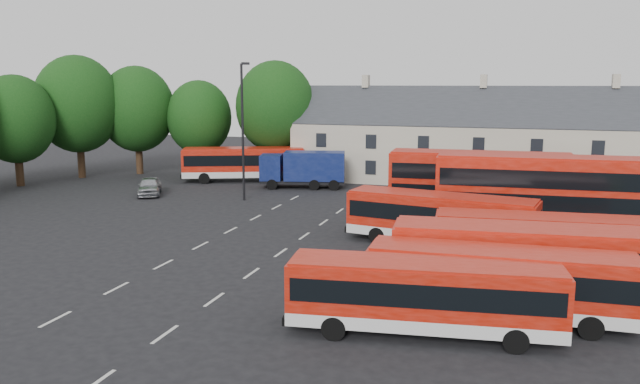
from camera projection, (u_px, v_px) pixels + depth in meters
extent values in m
plane|color=black|center=(183.00, 255.00, 34.32)|extent=(140.00, 140.00, 0.00)
cube|color=beige|center=(55.00, 319.00, 24.93)|extent=(0.15, 1.80, 0.01)
cube|color=beige|center=(116.00, 288.00, 28.69)|extent=(0.15, 1.80, 0.01)
cube|color=beige|center=(163.00, 264.00, 32.44)|extent=(0.15, 1.80, 0.01)
cube|color=beige|center=(200.00, 246.00, 36.19)|extent=(0.15, 1.80, 0.01)
cube|color=beige|center=(231.00, 230.00, 39.95)|extent=(0.15, 1.80, 0.01)
cube|color=beige|center=(256.00, 218.00, 43.70)|extent=(0.15, 1.80, 0.01)
cube|color=beige|center=(277.00, 207.00, 47.45)|extent=(0.15, 1.80, 0.01)
cube|color=beige|center=(295.00, 198.00, 51.20)|extent=(0.15, 1.80, 0.01)
cube|color=beige|center=(97.00, 382.00, 19.68)|extent=(0.15, 1.80, 0.01)
cube|color=beige|center=(165.00, 334.00, 23.44)|extent=(0.15, 1.80, 0.01)
cube|color=beige|center=(214.00, 300.00, 27.19)|extent=(0.15, 1.80, 0.01)
cube|color=beige|center=(252.00, 273.00, 30.94)|extent=(0.15, 1.80, 0.01)
cube|color=beige|center=(281.00, 253.00, 34.70)|extent=(0.15, 1.80, 0.01)
cube|color=beige|center=(304.00, 236.00, 38.45)|extent=(0.15, 1.80, 0.01)
cube|color=beige|center=(324.00, 222.00, 42.20)|extent=(0.15, 1.80, 0.01)
cube|color=beige|center=(340.00, 211.00, 45.95)|extent=(0.15, 1.80, 0.01)
cube|color=beige|center=(354.00, 201.00, 49.71)|extent=(0.15, 1.80, 0.01)
cylinder|color=black|center=(19.00, 166.00, 56.80)|extent=(0.70, 0.70, 3.67)
ellipsoid|color=#113D10|center=(15.00, 119.00, 56.06)|extent=(6.93, 6.93, 7.97)
cylinder|color=black|center=(81.00, 156.00, 61.77)|extent=(0.70, 0.70, 4.38)
ellipsoid|color=#113D10|center=(77.00, 104.00, 60.89)|extent=(8.25, 8.25, 9.49)
cylinder|color=black|center=(139.00, 154.00, 64.35)|extent=(0.70, 0.70, 4.02)
ellipsoid|color=#113D10|center=(137.00, 109.00, 63.54)|extent=(7.59, 7.59, 8.73)
cylinder|color=black|center=(201.00, 157.00, 64.48)|extent=(0.70, 0.70, 3.50)
ellipsoid|color=#113D10|center=(199.00, 118.00, 63.77)|extent=(6.60, 6.60, 7.59)
cylinder|color=black|center=(276.00, 155.00, 62.96)|extent=(0.70, 0.70, 4.20)
ellipsoid|color=#113D10|center=(275.00, 107.00, 62.11)|extent=(7.92, 7.92, 9.11)
cube|color=beige|center=(480.00, 155.00, 57.79)|extent=(35.00, 7.00, 5.50)
cube|color=#2D3035|center=(482.00, 125.00, 57.32)|extent=(35.70, 7.13, 7.13)
cube|color=beige|center=(366.00, 81.00, 59.92)|extent=(0.60, 0.90, 1.20)
cube|color=beige|center=(484.00, 81.00, 56.63)|extent=(0.60, 0.90, 1.20)
cube|color=beige|center=(616.00, 81.00, 53.33)|extent=(0.60, 0.90, 1.20)
cube|color=silver|center=(423.00, 317.00, 23.24)|extent=(10.27, 3.57, 0.50)
cube|color=#B01A0A|center=(424.00, 288.00, 23.04)|extent=(10.27, 3.57, 1.78)
cube|color=black|center=(424.00, 287.00, 23.03)|extent=(9.88, 3.57, 0.87)
cube|color=#B01A0A|center=(425.00, 264.00, 22.88)|extent=(10.06, 3.46, 0.11)
cylinder|color=black|center=(333.00, 328.00, 22.85)|extent=(0.94, 0.37, 0.91)
cylinder|color=black|center=(509.00, 319.00, 23.72)|extent=(0.94, 0.37, 0.91)
cube|color=silver|center=(498.00, 303.00, 24.70)|extent=(10.35, 2.73, 0.51)
cube|color=#B01A0A|center=(499.00, 275.00, 24.50)|extent=(10.35, 2.73, 1.82)
cube|color=black|center=(500.00, 274.00, 24.49)|extent=(9.94, 2.77, 0.89)
cube|color=#B01A0A|center=(501.00, 251.00, 24.33)|extent=(10.14, 2.62, 0.11)
cylinder|color=black|center=(411.00, 310.00, 24.61)|extent=(0.94, 0.30, 0.93)
cylinder|color=black|center=(583.00, 308.00, 24.88)|extent=(0.94, 0.30, 0.93)
cube|color=silver|center=(525.00, 281.00, 27.15)|extent=(11.66, 3.71, 0.57)
cube|color=#B01A0A|center=(527.00, 252.00, 26.92)|extent=(11.66, 3.71, 2.03)
cube|color=black|center=(527.00, 251.00, 26.91)|extent=(11.21, 3.72, 0.99)
cube|color=#B01A0A|center=(528.00, 228.00, 26.74)|extent=(11.42, 3.58, 0.12)
cylinder|color=black|center=(439.00, 290.00, 26.82)|extent=(1.07, 0.39, 1.04)
cylinder|color=black|center=(609.00, 285.00, 27.57)|extent=(1.07, 0.39, 1.04)
cube|color=silver|center=(541.00, 259.00, 30.81)|extent=(10.51, 3.26, 0.52)
cube|color=#B01A0A|center=(542.00, 236.00, 30.61)|extent=(10.51, 3.26, 1.83)
cube|color=black|center=(542.00, 235.00, 30.60)|extent=(10.11, 3.27, 0.89)
cube|color=#B01A0A|center=(544.00, 217.00, 30.44)|extent=(10.30, 3.14, 0.11)
cylinder|color=black|center=(472.00, 266.00, 30.55)|extent=(0.96, 0.35, 0.94)
cylinder|color=black|center=(608.00, 262.00, 31.16)|extent=(0.96, 0.35, 0.94)
cube|color=silver|center=(440.00, 233.00, 35.96)|extent=(11.01, 4.17, 0.54)
cube|color=#B01A0A|center=(440.00, 213.00, 35.74)|extent=(11.01, 4.17, 1.91)
cube|color=black|center=(441.00, 212.00, 35.74)|extent=(10.60, 4.16, 0.93)
cube|color=#B01A0A|center=(441.00, 196.00, 35.57)|extent=(10.78, 4.04, 0.12)
cylinder|color=black|center=(377.00, 235.00, 36.58)|extent=(1.01, 0.43, 0.98)
cylinder|color=black|center=(504.00, 240.00, 35.42)|extent=(1.01, 0.43, 0.98)
cube|color=silver|center=(536.00, 223.00, 38.27)|extent=(12.29, 3.41, 0.61)
cube|color=#B01A0A|center=(538.00, 188.00, 37.90)|extent=(12.29, 3.41, 3.70)
cube|color=black|center=(537.00, 200.00, 38.03)|extent=(11.81, 3.45, 1.05)
cube|color=#B01A0A|center=(540.00, 157.00, 37.57)|extent=(12.05, 3.29, 0.13)
cylinder|color=black|center=(470.00, 228.00, 38.11)|extent=(1.12, 0.37, 1.11)
cylinder|color=black|center=(600.00, 227.00, 38.55)|extent=(1.12, 0.37, 1.11)
cube|color=black|center=(539.00, 176.00, 37.78)|extent=(11.81, 3.45, 1.05)
cube|color=silver|center=(478.00, 211.00, 41.75)|extent=(11.90, 3.30, 0.59)
cube|color=#B01A0A|center=(479.00, 181.00, 41.39)|extent=(11.90, 3.30, 3.58)
cube|color=black|center=(479.00, 191.00, 41.51)|extent=(11.43, 3.34, 1.02)
cube|color=#B01A0A|center=(480.00, 153.00, 41.07)|extent=(11.66, 3.18, 0.13)
cylinder|color=black|center=(419.00, 216.00, 41.59)|extent=(1.08, 0.36, 1.07)
cylinder|color=black|center=(535.00, 215.00, 42.01)|extent=(1.08, 0.36, 1.07)
cube|color=black|center=(480.00, 170.00, 41.27)|extent=(11.43, 3.34, 1.02)
cube|color=silver|center=(244.00, 173.00, 59.56)|extent=(11.60, 6.71, 0.57)
cube|color=#B01A0A|center=(244.00, 160.00, 59.33)|extent=(11.60, 6.71, 2.03)
cube|color=black|center=(244.00, 159.00, 59.32)|extent=(11.20, 6.60, 0.99)
cube|color=#B01A0A|center=(244.00, 148.00, 59.15)|extent=(11.35, 6.53, 0.13)
cylinder|color=black|center=(204.00, 178.00, 58.18)|extent=(1.08, 0.66, 1.04)
cylinder|color=black|center=(282.00, 174.00, 61.04)|extent=(1.08, 0.66, 1.04)
cube|color=black|center=(303.00, 181.00, 55.85)|extent=(7.74, 3.76, 0.28)
cube|color=#0D1950|center=(271.00, 167.00, 55.81)|extent=(2.38, 2.72, 2.24)
cube|color=black|center=(262.00, 163.00, 55.80)|extent=(0.58, 1.95, 1.12)
cube|color=#0D1950|center=(315.00, 166.00, 55.55)|extent=(5.74, 3.57, 2.52)
cylinder|color=black|center=(272.00, 184.00, 55.00)|extent=(0.97, 0.48, 0.93)
cylinder|color=black|center=(335.00, 181.00, 56.74)|extent=(0.97, 0.48, 0.93)
imported|color=#A6A8AE|center=(149.00, 186.00, 52.36)|extent=(3.68, 4.76, 1.51)
cylinder|color=black|center=(243.00, 133.00, 49.21)|extent=(0.19, 0.19, 10.80)
cube|color=black|center=(245.00, 63.00, 48.31)|extent=(0.70, 0.52, 0.19)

